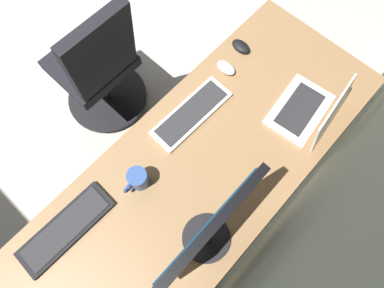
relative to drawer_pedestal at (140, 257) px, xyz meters
The scene contains 11 objects.
floor_plane 2.17m from the drawer_pedestal, 109.99° to the right, with size 5.70×5.70×0.00m, color #B2ADA3.
desk 0.57m from the drawer_pedestal, behind, with size 1.93×0.74×0.73m.
drawer_pedestal is the anchor object (origin of this frame).
monitor_primary 0.73m from the drawer_pedestal, 145.25° to the left, with size 0.48×0.20×0.47m.
laptop_leftmost 1.12m from the drawer_pedestal, behind, with size 0.35×0.29×0.22m.
keyboard_main 0.48m from the drawer_pedestal, 70.58° to the right, with size 0.42×0.15×0.02m.
keyboard_spare 0.79m from the drawer_pedestal, 160.02° to the right, with size 0.42×0.15×0.02m.
mouse_main 1.06m from the drawer_pedestal, 163.63° to the right, with size 0.06×0.10×0.03m, color silver.
mouse_spare 1.20m from the drawer_pedestal, 164.45° to the right, with size 0.06×0.10×0.03m, color black.
coffee_mug 0.53m from the drawer_pedestal, 144.61° to the right, with size 0.13×0.09×0.10m.
office_chair 1.10m from the drawer_pedestal, 121.95° to the right, with size 0.56×0.56×0.97m.
Camera 1 is at (0.56, 2.22, 2.11)m, focal length 30.17 mm.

